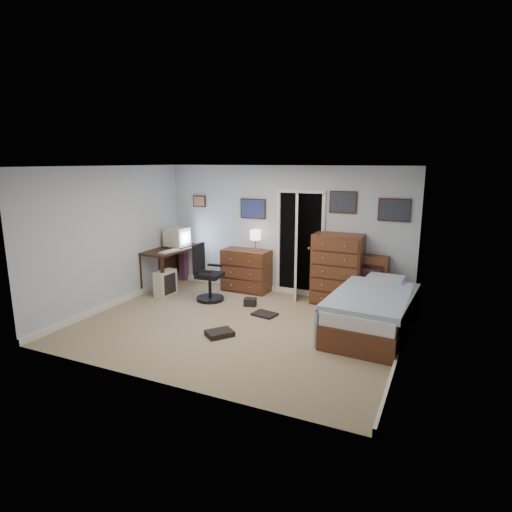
{
  "coord_description": "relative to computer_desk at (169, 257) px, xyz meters",
  "views": [
    {
      "loc": [
        2.96,
        -5.73,
        2.58
      ],
      "look_at": [
        0.19,
        0.3,
        1.1
      ],
      "focal_mm": 30.0,
      "sensor_mm": 36.0,
      "label": 1
    }
  ],
  "objects": [
    {
      "name": "doorway",
      "position": [
        2.65,
        0.9,
        0.36
      ],
      "size": [
        0.96,
        1.12,
        2.05
      ],
      "color": "black",
      "rests_on": "floor"
    },
    {
      "name": "keyboard",
      "position": [
        0.28,
        -0.36,
        0.2
      ],
      "size": [
        0.19,
        0.45,
        0.03
      ],
      "primitive_type": "cube",
      "rotation": [
        0.0,
        0.0,
        -0.06
      ],
      "color": "beige",
      "rests_on": "computer_desk"
    },
    {
      "name": "pc_tower",
      "position": [
        0.3,
        -0.56,
        -0.39
      ],
      "size": [
        0.25,
        0.48,
        0.5
      ],
      "rotation": [
        0.0,
        0.0,
        -0.06
      ],
      "color": "beige",
      "rests_on": "floor"
    },
    {
      "name": "wall_posters",
      "position": [
        2.87,
        0.6,
        1.11
      ],
      "size": [
        4.38,
        0.04,
        0.6
      ],
      "color": "#331E11",
      "rests_on": "floor"
    },
    {
      "name": "office_chair",
      "position": [
        1.18,
        -0.45,
        -0.23
      ],
      "size": [
        0.56,
        0.56,
        1.07
      ],
      "rotation": [
        0.0,
        0.0,
        0.08
      ],
      "color": "black",
      "rests_on": "floor"
    },
    {
      "name": "computer_desk",
      "position": [
        0.0,
        0.0,
        0.0
      ],
      "size": [
        0.75,
        1.48,
        0.83
      ],
      "rotation": [
        0.0,
        0.0,
        -0.06
      ],
      "color": "black",
      "rests_on": "floor"
    },
    {
      "name": "crt_monitor",
      "position": [
        0.12,
        0.14,
        0.4
      ],
      "size": [
        0.45,
        0.42,
        0.4
      ],
      "rotation": [
        0.0,
        0.0,
        -0.06
      ],
      "color": "beige",
      "rests_on": "computer_desk"
    },
    {
      "name": "bed",
      "position": [
        4.28,
        -0.71,
        -0.31
      ],
      "size": [
        1.25,
        2.18,
        0.69
      ],
      "rotation": [
        0.0,
        0.0,
        -0.06
      ],
      "color": "brown",
      "rests_on": "floor"
    },
    {
      "name": "floor_clutter",
      "position": [
        2.25,
        -1.19,
        -0.6
      ],
      "size": [
        0.78,
        1.79,
        0.14
      ],
      "rotation": [
        0.0,
        0.0,
        0.31
      ],
      "color": "black",
      "rests_on": "floor"
    },
    {
      "name": "media_stack",
      "position": [
        -0.02,
        0.55,
        -0.26
      ],
      "size": [
        0.15,
        0.15,
        0.76
      ],
      "primitive_type": "cube",
      "rotation": [
        0.0,
        0.0,
        -0.01
      ],
      "color": "maroon",
      "rests_on": "floor"
    },
    {
      "name": "floor",
      "position": [
        2.3,
        -1.37,
        -0.65
      ],
      "size": [
        5.0,
        4.0,
        0.02
      ],
      "primitive_type": "cube",
      "color": "gray",
      "rests_on": "ground"
    },
    {
      "name": "low_dresser",
      "position": [
        1.59,
        0.4,
        -0.22
      ],
      "size": [
        0.97,
        0.51,
        0.85
      ],
      "primitive_type": "cube",
      "rotation": [
        0.0,
        0.0,
        -0.03
      ],
      "color": "brown",
      "rests_on": "floor"
    },
    {
      "name": "tall_dresser",
      "position": [
        3.45,
        0.38,
        0.01
      ],
      "size": [
        0.88,
        0.52,
        1.3
      ],
      "primitive_type": "cube",
      "rotation": [
        0.0,
        0.0,
        0.0
      ],
      "color": "brown",
      "rests_on": "floor"
    },
    {
      "name": "table_lamp",
      "position": [
        1.79,
        0.4,
        0.51
      ],
      "size": [
        0.22,
        0.22,
        0.41
      ],
      "rotation": [
        0.0,
        0.0,
        -0.03
      ],
      "color": "gold",
      "rests_on": "low_dresser"
    },
    {
      "name": "headboard_bookcase",
      "position": [
        3.82,
        0.49,
        -0.14
      ],
      "size": [
        1.05,
        0.32,
        0.94
      ],
      "rotation": [
        0.0,
        0.0,
        -0.06
      ],
      "color": "brown",
      "rests_on": "floor"
    }
  ]
}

